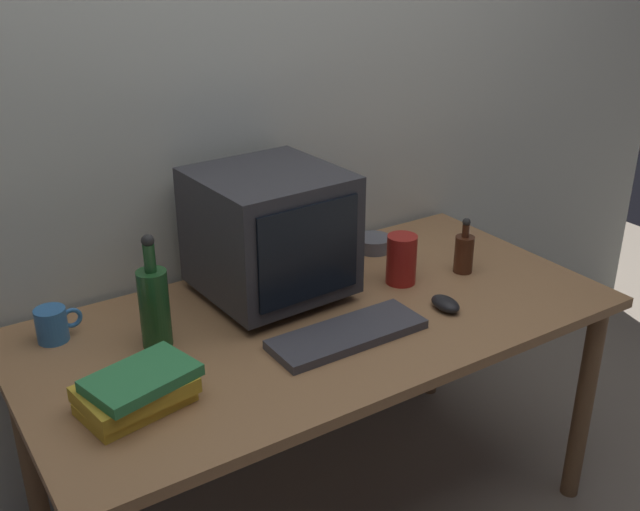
{
  "coord_description": "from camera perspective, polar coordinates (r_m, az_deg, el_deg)",
  "views": [
    {
      "loc": [
        -0.99,
        -1.51,
        1.72
      ],
      "look_at": [
        0.0,
        0.0,
        0.91
      ],
      "focal_mm": 41.88,
      "sensor_mm": 36.0,
      "label": 1
    }
  ],
  "objects": [
    {
      "name": "crt_monitor",
      "position": [
        2.09,
        -3.86,
        1.72
      ],
      "size": [
        0.4,
        0.4,
        0.37
      ],
      "color": "#333338",
      "rests_on": "desk"
    },
    {
      "name": "bottle_tall",
      "position": [
        1.91,
        -12.55,
        -3.69
      ],
      "size": [
        0.08,
        0.08,
        0.3
      ],
      "color": "#1E4C23",
      "rests_on": "desk"
    },
    {
      "name": "cd_spindle",
      "position": [
        2.46,
        4.1,
        0.92
      ],
      "size": [
        0.12,
        0.12,
        0.04
      ],
      "primitive_type": "cylinder",
      "color": "#595B66",
      "rests_on": "desk"
    },
    {
      "name": "desk",
      "position": [
        2.1,
        0.0,
        -6.51
      ],
      "size": [
        1.62,
        0.82,
        0.73
      ],
      "color": "#9E7047",
      "rests_on": "ground"
    },
    {
      "name": "metal_canister",
      "position": [
        2.22,
        6.24,
        -0.29
      ],
      "size": [
        0.09,
        0.09,
        0.15
      ],
      "primitive_type": "cylinder",
      "color": "#A51E19",
      "rests_on": "desk"
    },
    {
      "name": "bottle_short",
      "position": [
        2.32,
        10.95,
        0.26
      ],
      "size": [
        0.06,
        0.06,
        0.18
      ],
      "color": "#472314",
      "rests_on": "desk"
    },
    {
      "name": "mug",
      "position": [
        2.04,
        -19.74,
        -4.98
      ],
      "size": [
        0.12,
        0.08,
        0.09
      ],
      "color": "#3370B2",
      "rests_on": "desk"
    },
    {
      "name": "computer_mouse",
      "position": [
        2.11,
        9.56,
        -3.65
      ],
      "size": [
        0.07,
        0.1,
        0.04
      ],
      "primitive_type": "ellipsoid",
      "rotation": [
        0.0,
        0.0,
        -0.05
      ],
      "color": "black",
      "rests_on": "desk"
    },
    {
      "name": "book_stack",
      "position": [
        1.72,
        -13.8,
        -9.94
      ],
      "size": [
        0.28,
        0.21,
        0.09
      ],
      "color": "gold",
      "rests_on": "desk"
    },
    {
      "name": "back_wall",
      "position": [
        2.26,
        -6.67,
        12.08
      ],
      "size": [
        4.0,
        0.08,
        2.5
      ],
      "primitive_type": "cube",
      "color": "beige",
      "rests_on": "ground"
    },
    {
      "name": "keyboard",
      "position": [
        1.94,
        2.12,
        -6.03
      ],
      "size": [
        0.42,
        0.15,
        0.02
      ],
      "primitive_type": "cube",
      "rotation": [
        0.0,
        0.0,
        -0.0
      ],
      "color": "#3F3F47",
      "rests_on": "desk"
    }
  ]
}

